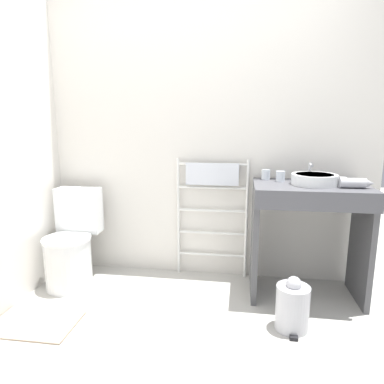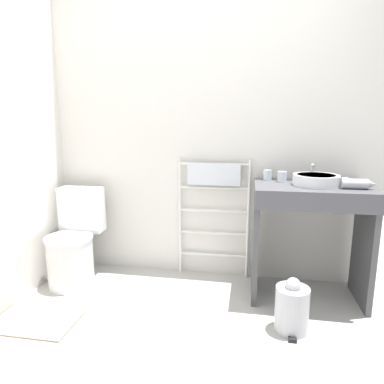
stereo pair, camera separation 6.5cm
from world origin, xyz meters
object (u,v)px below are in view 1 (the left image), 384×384
object	(u,v)px
trash_bin	(292,306)
cup_near_wall	(266,175)
sink_basin	(314,179)
toilet	(72,247)
towel_radiator	(212,193)
cup_near_edge	(280,176)
hair_dryer	(354,183)

from	to	relation	value
trash_bin	cup_near_wall	bearing A→B (deg)	103.52
sink_basin	toilet	bearing A→B (deg)	-177.93
toilet	trash_bin	world-z (taller)	toilet
towel_radiator	sink_basin	distance (m)	0.83
sink_basin	cup_near_edge	size ratio (longest dim) A/B	4.12
cup_near_wall	trash_bin	distance (m)	1.02
cup_near_wall	trash_bin	size ratio (longest dim) A/B	0.22
toilet	trash_bin	distance (m)	1.78
trash_bin	cup_near_edge	bearing A→B (deg)	95.07
hair_dryer	cup_near_wall	bearing A→B (deg)	155.33
toilet	cup_near_wall	size ratio (longest dim) A/B	9.78
sink_basin	hair_dryer	bearing A→B (deg)	-18.81
cup_near_edge	towel_radiator	bearing A→B (deg)	166.59
cup_near_edge	hair_dryer	distance (m)	0.52
towel_radiator	cup_near_wall	size ratio (longest dim) A/B	12.71
sink_basin	hair_dryer	size ratio (longest dim) A/B	1.43
sink_basin	hair_dryer	world-z (taller)	sink_basin
towel_radiator	hair_dryer	world-z (taller)	towel_radiator
toilet	cup_near_edge	bearing A→B (deg)	6.28
toilet	cup_near_edge	world-z (taller)	cup_near_edge
toilet	hair_dryer	world-z (taller)	hair_dryer
cup_near_wall	hair_dryer	size ratio (longest dim) A/B	0.35
trash_bin	sink_basin	bearing A→B (deg)	69.74
sink_basin	trash_bin	world-z (taller)	sink_basin
sink_basin	hair_dryer	xyz separation A→B (m)	(0.25, -0.09, -0.01)
toilet	cup_near_wall	world-z (taller)	cup_near_wall
cup_near_edge	hair_dryer	world-z (taller)	cup_near_edge
sink_basin	trash_bin	distance (m)	0.92
towel_radiator	hair_dryer	size ratio (longest dim) A/B	4.48
towel_radiator	hair_dryer	bearing A→B (deg)	-17.91
cup_near_wall	cup_near_edge	distance (m)	0.13
cup_near_edge	trash_bin	world-z (taller)	cup_near_edge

